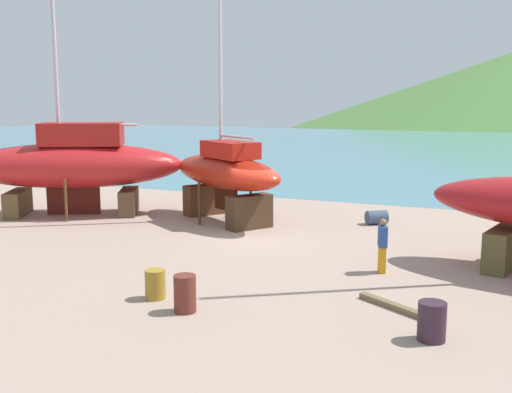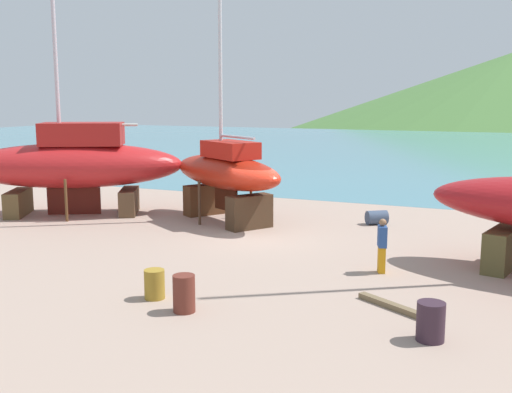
{
  "view_description": "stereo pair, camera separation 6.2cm",
  "coord_description": "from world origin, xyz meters",
  "px_view_note": "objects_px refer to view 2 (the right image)",
  "views": [
    {
      "loc": [
        8.84,
        -20.79,
        5.26
      ],
      "look_at": [
        -0.19,
        0.53,
        1.45
      ],
      "focal_mm": 42.61,
      "sensor_mm": 36.0,
      "label": 1
    },
    {
      "loc": [
        8.9,
        -20.76,
        5.26
      ],
      "look_at": [
        -0.19,
        0.53,
        1.45
      ],
      "focal_mm": 42.61,
      "sensor_mm": 36.0,
      "label": 2
    }
  ],
  "objects_px": {
    "barrel_tipped_left": "(184,293)",
    "barrel_rust_far": "(431,322)",
    "sailboat_small_center": "(73,164)",
    "barrel_tipped_right": "(377,217)",
    "barrel_tipped_center": "(155,284)",
    "worker": "(382,245)",
    "sailboat_far_slipway": "(226,173)"
  },
  "relations": [
    {
      "from": "worker",
      "to": "barrel_rust_far",
      "type": "relative_size",
      "value": 1.91
    },
    {
      "from": "barrel_tipped_left",
      "to": "barrel_rust_far",
      "type": "distance_m",
      "value": 5.87
    },
    {
      "from": "barrel_tipped_center",
      "to": "barrel_rust_far",
      "type": "relative_size",
      "value": 0.9
    },
    {
      "from": "barrel_tipped_center",
      "to": "sailboat_small_center",
      "type": "bearing_deg",
      "value": 138.42
    },
    {
      "from": "barrel_tipped_left",
      "to": "sailboat_far_slipway",
      "type": "bearing_deg",
      "value": 110.47
    },
    {
      "from": "sailboat_far_slipway",
      "to": "barrel_rust_far",
      "type": "bearing_deg",
      "value": 167.07
    },
    {
      "from": "sailboat_far_slipway",
      "to": "barrel_tipped_right",
      "type": "xyz_separation_m",
      "value": [
        6.06,
        1.88,
        -1.79
      ]
    },
    {
      "from": "barrel_tipped_right",
      "to": "barrel_tipped_left",
      "type": "bearing_deg",
      "value": -100.03
    },
    {
      "from": "worker",
      "to": "barrel_tipped_right",
      "type": "height_order",
      "value": "worker"
    },
    {
      "from": "sailboat_small_center",
      "to": "barrel_tipped_center",
      "type": "distance_m",
      "value": 13.04
    },
    {
      "from": "sailboat_far_slipway",
      "to": "barrel_rust_far",
      "type": "height_order",
      "value": "sailboat_far_slipway"
    },
    {
      "from": "worker",
      "to": "barrel_tipped_center",
      "type": "bearing_deg",
      "value": 24.36
    },
    {
      "from": "sailboat_far_slipway",
      "to": "worker",
      "type": "bearing_deg",
      "value": 178.98
    },
    {
      "from": "sailboat_small_center",
      "to": "barrel_tipped_center",
      "type": "bearing_deg",
      "value": 110.15
    },
    {
      "from": "sailboat_far_slipway",
      "to": "worker",
      "type": "height_order",
      "value": "sailboat_far_slipway"
    },
    {
      "from": "barrel_tipped_right",
      "to": "barrel_tipped_center",
      "type": "bearing_deg",
      "value": -106.12
    },
    {
      "from": "sailboat_far_slipway",
      "to": "barrel_tipped_center",
      "type": "xyz_separation_m",
      "value": [
        2.67,
        -9.84,
        -1.69
      ]
    },
    {
      "from": "worker",
      "to": "barrel_tipped_right",
      "type": "xyz_separation_m",
      "value": [
        -1.62,
        6.97,
        -0.57
      ]
    },
    {
      "from": "worker",
      "to": "barrel_tipped_center",
      "type": "xyz_separation_m",
      "value": [
        -5.01,
        -4.75,
        -0.47
      ]
    },
    {
      "from": "barrel_tipped_right",
      "to": "barrel_rust_far",
      "type": "relative_size",
      "value": 0.98
    },
    {
      "from": "sailboat_far_slipway",
      "to": "barrel_rust_far",
      "type": "xyz_separation_m",
      "value": [
        9.73,
        -9.88,
        -1.65
      ]
    },
    {
      "from": "barrel_tipped_left",
      "to": "barrel_tipped_center",
      "type": "bearing_deg",
      "value": 155.02
    },
    {
      "from": "sailboat_small_center",
      "to": "barrel_tipped_right",
      "type": "height_order",
      "value": "sailboat_small_center"
    },
    {
      "from": "barrel_tipped_right",
      "to": "worker",
      "type": "bearing_deg",
      "value": -76.92
    },
    {
      "from": "sailboat_far_slipway",
      "to": "sailboat_small_center",
      "type": "xyz_separation_m",
      "value": [
        -6.98,
        -1.28,
        0.22
      ]
    },
    {
      "from": "sailboat_small_center",
      "to": "barrel_tipped_right",
      "type": "relative_size",
      "value": 18.58
    },
    {
      "from": "barrel_tipped_left",
      "to": "barrel_rust_far",
      "type": "xyz_separation_m",
      "value": [
        5.84,
        0.53,
        -0.03
      ]
    },
    {
      "from": "barrel_rust_far",
      "to": "sailboat_small_center",
      "type": "bearing_deg",
      "value": 152.77
    },
    {
      "from": "sailboat_small_center",
      "to": "barrel_tipped_center",
      "type": "relative_size",
      "value": 20.11
    },
    {
      "from": "sailboat_small_center",
      "to": "barrel_tipped_left",
      "type": "relative_size",
      "value": 16.82
    },
    {
      "from": "worker",
      "to": "sailboat_far_slipway",
      "type": "bearing_deg",
      "value": -52.67
    },
    {
      "from": "worker",
      "to": "barrel_tipped_left",
      "type": "height_order",
      "value": "worker"
    }
  ]
}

